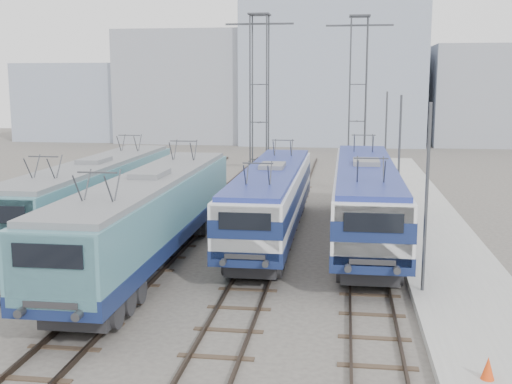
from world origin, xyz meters
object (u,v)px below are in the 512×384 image
object	(u,v)px
locomotive_center_right	(272,195)
safety_cone	(488,368)
locomotive_far_left	(94,191)
mast_mid	(399,161)
mast_rear	(386,141)
locomotive_center_left	(149,213)
mast_front	(426,203)
catenary_tower_west	(259,97)
locomotive_far_right	(365,194)
catenary_tower_east	(358,97)

from	to	relation	value
locomotive_center_right	safety_cone	world-z (taller)	locomotive_center_right
locomotive_far_left	safety_cone	distance (m)	21.82
mast_mid	mast_rear	bearing A→B (deg)	90.00
safety_cone	locomotive_center_left	bearing A→B (deg)	141.13
mast_front	catenary_tower_west	bearing A→B (deg)	113.27
locomotive_center_left	locomotive_far_right	distance (m)	10.59
locomotive_far_left	mast_rear	size ratio (longest dim) A/B	2.58
locomotive_far_left	catenary_tower_west	world-z (taller)	catenary_tower_west
locomotive_far_left	mast_front	distance (m)	17.18
locomotive_far_right	catenary_tower_east	size ratio (longest dim) A/B	1.55
locomotive_center_left	safety_cone	bearing A→B (deg)	-38.87
mast_mid	locomotive_far_left	bearing A→B (deg)	-164.07
catenary_tower_west	locomotive_far_left	bearing A→B (deg)	-118.60
mast_mid	catenary_tower_east	bearing A→B (deg)	101.86
locomotive_far_right	catenary_tower_west	bearing A→B (deg)	119.41
mast_mid	safety_cone	world-z (taller)	mast_mid
safety_cone	catenary_tower_east	bearing A→B (deg)	95.75
catenary_tower_west	safety_cone	bearing A→B (deg)	-70.74
locomotive_far_left	locomotive_far_right	xyz separation A→B (m)	(13.50, 0.41, 0.12)
locomotive_center_right	mast_rear	distance (m)	17.40
catenary_tower_east	mast_rear	world-z (taller)	catenary_tower_east
mast_mid	safety_cone	distance (m)	19.19
safety_cone	locomotive_far_left	bearing A→B (deg)	137.97
catenary_tower_west	catenary_tower_east	world-z (taller)	same
locomotive_center_left	mast_front	world-z (taller)	mast_front
catenary_tower_west	locomotive_center_right	bearing A→B (deg)	-79.51
locomotive_center_left	catenary_tower_east	distance (m)	21.85
catenary_tower_west	mast_front	distance (m)	22.00
locomotive_far_left	safety_cone	size ratio (longest dim) A/B	30.28
locomotive_center_left	mast_mid	xyz separation A→B (m)	(10.85, 9.55, 1.17)
locomotive_far_right	mast_mid	distance (m)	4.53
safety_cone	mast_front	bearing A→B (deg)	96.69
catenary_tower_east	mast_mid	size ratio (longest dim) A/B	1.71
locomotive_center_right	safety_cone	xyz separation A→B (m)	(7.16, -14.80, -1.63)
mast_rear	safety_cone	size ratio (longest dim) A/B	11.72
catenary_tower_east	mast_rear	xyz separation A→B (m)	(2.10, 2.00, -3.14)
locomotive_center_left	catenary_tower_east	bearing A→B (deg)	65.89
mast_mid	mast_rear	size ratio (longest dim) A/B	1.00
mast_front	mast_mid	world-z (taller)	same
locomotive_far_left	catenary_tower_west	xyz separation A→B (m)	(6.75, 12.38, 4.39)
locomotive_center_right	mast_mid	distance (m)	7.69
locomotive_center_left	locomotive_center_right	distance (m)	7.03
safety_cone	mast_rear	bearing A→B (deg)	91.51
locomotive_center_right	catenary_tower_east	bearing A→B (deg)	73.28
locomotive_center_left	mast_mid	distance (m)	14.50
locomotive_far_left	safety_cone	xyz separation A→B (m)	(16.16, -14.57, -1.65)
mast_mid	mast_front	bearing A→B (deg)	-90.00
catenary_tower_east	mast_front	xyz separation A→B (m)	(2.10, -22.00, -3.14)
locomotive_far_left	locomotive_far_right	size ratio (longest dim) A/B	0.97
mast_front	mast_mid	xyz separation A→B (m)	(0.00, 12.00, 0.00)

